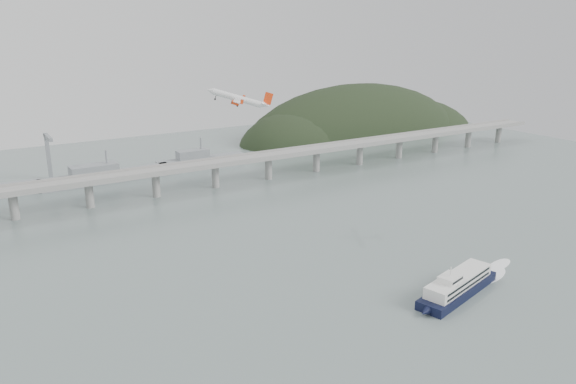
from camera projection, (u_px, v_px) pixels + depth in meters
ground at (344, 285)px, 287.06m from camera, size 900.00×900.00×0.00m
bridge at (191, 170)px, 444.35m from camera, size 800.00×22.00×23.90m
headland at (365, 147)px, 706.67m from camera, size 365.00×155.00×156.00m
ferry at (458, 285)px, 276.38m from camera, size 92.40×33.97×17.73m
airliner at (239, 99)px, 324.62m from camera, size 35.24×33.62×13.66m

